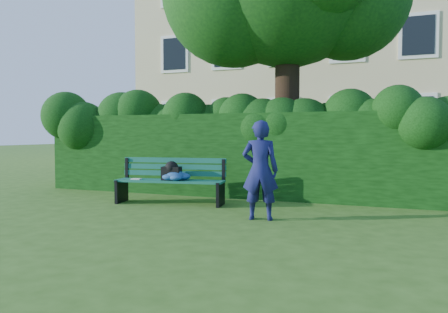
% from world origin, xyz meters
% --- Properties ---
extents(ground, '(80.00, 80.00, 0.00)m').
position_xyz_m(ground, '(0.00, 0.00, 0.00)').
color(ground, '#335919').
rests_on(ground, ground).
extents(apartment_building, '(16.00, 8.08, 12.00)m').
position_xyz_m(apartment_building, '(-0.00, 13.99, 6.00)').
color(apartment_building, '#C4B383').
rests_on(apartment_building, ground).
extents(hedge, '(10.00, 1.00, 1.80)m').
position_xyz_m(hedge, '(0.00, 2.20, 0.90)').
color(hedge, black).
rests_on(hedge, ground).
extents(park_bench, '(2.19, 0.87, 0.89)m').
position_xyz_m(park_bench, '(-1.11, 0.64, 0.50)').
color(park_bench, '#105343').
rests_on(park_bench, ground).
extents(man_reading, '(0.64, 0.48, 1.58)m').
position_xyz_m(man_reading, '(0.95, -0.25, 0.79)').
color(man_reading, '#161A4F').
rests_on(man_reading, ground).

